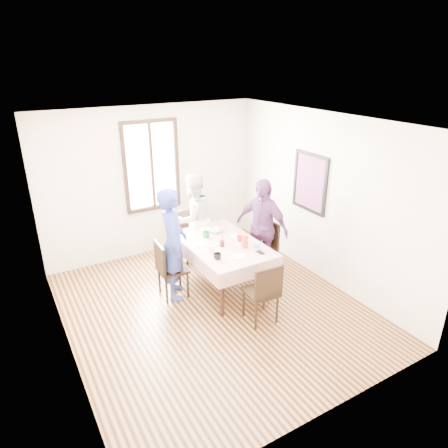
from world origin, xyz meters
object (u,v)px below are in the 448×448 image
Objects in this scene: chair_right at (262,248)px; person_right at (261,228)px; chair_left at (173,269)px; chair_near at (261,292)px; person_far at (193,219)px; dining_table at (222,265)px; chair_far at (193,237)px; person_left at (173,244)px.

chair_right is 0.54× the size of person_right.
person_right reaches higher than chair_left.
person_right is at bearing 58.76° from chair_near.
person_far reaches higher than chair_left.
person_right is at bearing 89.87° from chair_left.
person_far is (0.00, 2.09, 0.36)m from chair_near.
person_far is at bearing 37.75° from chair_right.
chair_left is 1.61m from person_right.
dining_table is 1.68× the size of chair_far.
person_right reaches higher than chair_near.
chair_left is at bearing 127.19° from chair_near.
person_far reaches higher than chair_far.
person_left reaches higher than chair_left.
person_left reaches higher than person_far.
person_far reaches higher than dining_table.
chair_far and chair_near have the same top height.
chair_near is (0.00, -1.05, 0.08)m from dining_table.
person_left is 1.07× the size of person_far.
chair_right and chair_far have the same top height.
chair_near is at bearing -90.00° from dining_table.
chair_right is (1.58, -0.10, 0.00)m from chair_left.
dining_table is at bearing 92.48° from chair_right.
chair_left is 0.56× the size of person_far.
person_far is 0.97× the size of person_right.
person_far reaches higher than chair_near.
chair_left is 0.41m from person_left.
person_left is at bearing 126.49° from chair_near.
chair_right is at bearing 119.09° from person_far.
chair_left is at bearing 169.71° from dining_table.
chair_far is at bearing -164.34° from person_right.
person_far is at bearing 99.18° from chair_far.
chair_left is at bearing -115.29° from person_right.
person_far is (0.79, 0.89, 0.36)m from chair_left.
chair_right is at bearing 68.21° from person_right.
dining_table is at bearing -108.23° from person_right.
person_right is (0.77, 0.05, 0.46)m from dining_table.
chair_near is at bearing 80.35° from person_far.
chair_far is at bearing 90.00° from dining_table.
person_left reaches higher than dining_table.
chair_right is 0.38m from person_right.
chair_right is 1.28m from chair_far.
chair_far is 0.36m from person_far.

